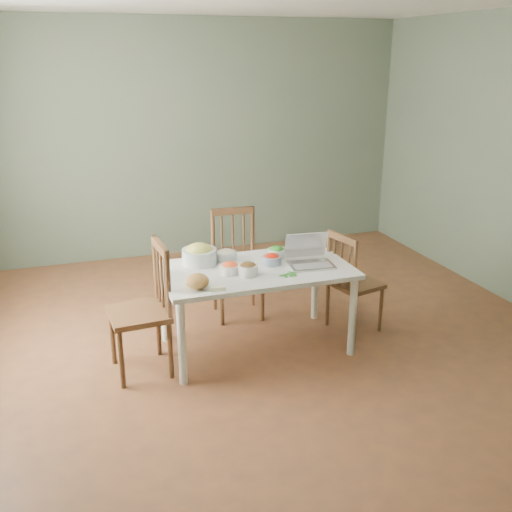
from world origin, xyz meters
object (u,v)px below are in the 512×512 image
object	(u,v)px
bread_boule	(197,281)
chair_far	(238,265)
chair_left	(138,310)
chair_right	(355,281)
bowl_squash	(199,254)
laptop	(312,252)
dining_table	(256,308)

from	to	relation	value
bread_boule	chair_far	bearing A→B (deg)	57.59
chair_left	chair_right	xyz separation A→B (m)	(1.87, 0.14, -0.06)
chair_left	bread_boule	size ratio (longest dim) A/B	5.90
bowl_squash	laptop	world-z (taller)	laptop
dining_table	chair_left	world-z (taller)	chair_left
chair_far	bowl_squash	distance (m)	0.67
dining_table	chair_far	xyz separation A→B (m)	(0.04, 0.65, 0.14)
chair_far	chair_right	distance (m)	1.06
dining_table	laptop	distance (m)	0.64
chair_left	bread_boule	bearing A→B (deg)	61.40
chair_left	bread_boule	world-z (taller)	chair_left
chair_right	bread_boule	distance (m)	1.53
chair_right	bread_boule	bearing A→B (deg)	89.00
dining_table	bread_boule	size ratio (longest dim) A/B	8.76
chair_far	bowl_squash	size ratio (longest dim) A/B	3.50
bread_boule	laptop	distance (m)	0.98
bowl_squash	chair_left	bearing A→B (deg)	-149.81
dining_table	chair_far	size ratio (longest dim) A/B	1.52
chair_right	chair_far	bearing A→B (deg)	42.86
chair_left	bowl_squash	xyz separation A→B (m)	(0.55, 0.32, 0.28)
bread_boule	bowl_squash	size ratio (longest dim) A/B	0.61
chair_left	bowl_squash	size ratio (longest dim) A/B	3.59
chair_far	laptop	distance (m)	0.91
chair_far	chair_left	distance (m)	1.23
bread_boule	laptop	bearing A→B (deg)	9.51
chair_far	laptop	xyz separation A→B (m)	(0.39, -0.75, 0.33)
chair_left	laptop	xyz separation A→B (m)	(1.38, -0.03, 0.31)
chair_right	bowl_squash	size ratio (longest dim) A/B	3.18
bread_boule	dining_table	bearing A→B (deg)	26.27
laptop	chair_far	bearing A→B (deg)	123.46
chair_far	chair_left	size ratio (longest dim) A/B	0.97
chair_left	bread_boule	xyz separation A→B (m)	(0.41, -0.19, 0.25)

